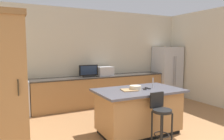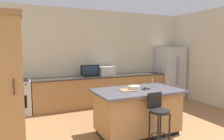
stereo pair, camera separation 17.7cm
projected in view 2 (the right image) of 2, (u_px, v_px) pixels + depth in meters
wall_back at (101, 57)px, 6.78m from camera, size 6.50×0.12×2.98m
counter_back at (103, 90)px, 6.52m from camera, size 4.24×0.62×0.92m
kitchen_island at (137, 111)px, 4.31m from camera, size 1.78×1.07×0.93m
refrigerator at (170, 72)px, 7.47m from camera, size 0.88×0.77×1.82m
range_oven at (16, 98)px, 5.49m from camera, size 0.75×0.63×0.94m
cabinet_tower at (0, 90)px, 2.97m from camera, size 0.66×0.57×2.29m
microwave at (107, 71)px, 6.51m from camera, size 0.48×0.36×0.28m
tv_monitor at (90, 71)px, 6.22m from camera, size 0.58×0.16×0.36m
sink_faucet_back at (108, 71)px, 6.63m from camera, size 0.02×0.02×0.24m
sink_faucet_island at (152, 83)px, 4.41m from camera, size 0.02×0.02×0.22m
bar_stool_center at (158, 116)px, 3.66m from camera, size 0.34×0.34×0.99m
fruit_bowl at (134, 88)px, 4.22m from camera, size 0.23×0.23×0.09m
cell_phone at (144, 89)px, 4.28m from camera, size 0.13×0.17×0.01m
tv_remote at (147, 88)px, 4.35m from camera, size 0.05×0.17×0.02m
cutting_board at (128, 90)px, 4.17m from camera, size 0.34×0.32×0.02m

